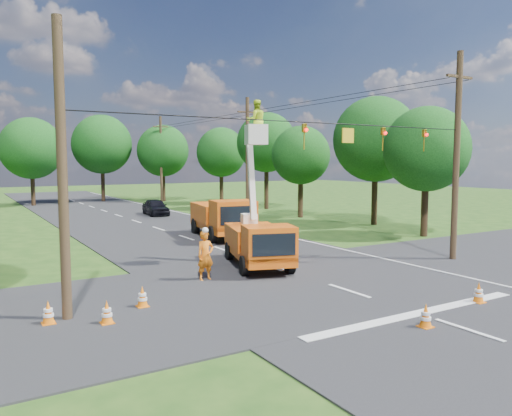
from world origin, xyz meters
TOP-DOWN VIEW (x-y plane):
  - ground at (0.00, 20.00)m, footprint 140.00×140.00m
  - road_main at (0.00, 20.00)m, footprint 12.00×100.00m
  - road_cross at (0.00, 2.00)m, footprint 56.00×10.00m
  - stop_bar at (0.00, -3.20)m, footprint 9.00×0.45m
  - edge_line at (5.60, 20.00)m, footprint 0.12×90.00m
  - bucket_truck at (-0.57, 5.47)m, footprint 3.73×6.03m
  - second_truck at (2.06, 14.03)m, footprint 3.67×7.05m
  - ground_worker at (-3.73, 4.38)m, footprint 0.78×0.55m
  - distant_car at (3.04, 28.97)m, footprint 2.16×4.47m
  - traffic_cone_0 at (-0.81, -4.17)m, footprint 0.38×0.38m
  - traffic_cone_1 at (2.77, -3.38)m, footprint 0.38×0.38m
  - traffic_cone_2 at (1.61, 7.59)m, footprint 0.38×0.38m
  - traffic_cone_3 at (2.69, 10.82)m, footprint 0.38×0.38m
  - traffic_cone_4 at (-7.14, 2.03)m, footprint 0.38×0.38m
  - traffic_cone_5 at (-8.59, 0.92)m, footprint 0.38×0.38m
  - traffic_cone_6 at (-10.07, 1.79)m, footprint 0.38×0.38m
  - traffic_cone_7 at (3.09, 16.41)m, footprint 0.38×0.38m
  - pole_right_near at (8.50, 2.00)m, footprint 1.80×0.30m
  - pole_right_mid at (8.50, 22.00)m, footprint 1.80×0.30m
  - pole_right_far at (8.50, 42.00)m, footprint 1.80×0.30m
  - pole_left at (-9.50, 2.00)m, footprint 0.30×0.30m
  - signal_span at (2.23, 1.99)m, footprint 18.00×0.29m
  - tree_right_a at (13.50, 8.00)m, footprint 5.40×5.40m
  - tree_right_b at (15.00, 14.00)m, footprint 6.40×6.40m
  - tree_right_c at (13.20, 21.00)m, footprint 5.00×5.00m
  - tree_right_d at (14.80, 29.00)m, footprint 6.00×6.00m
  - tree_right_e at (13.80, 37.00)m, footprint 5.60×5.60m
  - tree_far_a at (-5.00, 45.00)m, footprint 6.60×6.60m
  - tree_far_b at (3.00, 47.00)m, footprint 7.00×7.00m
  - tree_far_c at (9.50, 44.00)m, footprint 6.20×6.20m

SIDE VIEW (x-z plane):
  - ground at x=0.00m, z-range 0.00..0.00m
  - road_main at x=0.00m, z-range -0.03..0.03m
  - road_cross at x=0.00m, z-range -0.04..0.04m
  - stop_bar at x=0.00m, z-range -0.01..0.01m
  - edge_line at x=5.60m, z-range -0.01..0.01m
  - traffic_cone_0 at x=-0.81m, z-range 0.00..0.71m
  - traffic_cone_1 at x=2.77m, z-range 0.00..0.71m
  - traffic_cone_2 at x=1.61m, z-range 0.00..0.71m
  - traffic_cone_3 at x=2.69m, z-range 0.00..0.71m
  - traffic_cone_4 at x=-7.14m, z-range 0.00..0.71m
  - traffic_cone_5 at x=-8.59m, z-range 0.00..0.71m
  - traffic_cone_6 at x=-10.07m, z-range 0.00..0.71m
  - traffic_cone_7 at x=3.09m, z-range 0.00..0.71m
  - distant_car at x=3.04m, z-range 0.00..1.47m
  - ground_worker at x=-3.73m, z-range 0.00..2.02m
  - second_truck at x=2.06m, z-range 0.05..2.57m
  - bucket_truck at x=-0.57m, z-range -2.12..5.45m
  - pole_left at x=-9.50m, z-range 0.00..9.00m
  - pole_right_near at x=8.50m, z-range 0.11..10.11m
  - pole_right_mid at x=8.50m, z-range 0.11..10.11m
  - pole_right_far at x=8.50m, z-range 0.11..10.11m
  - tree_right_c at x=13.20m, z-range 1.40..9.23m
  - tree_right_a at x=13.50m, z-range 1.42..9.70m
  - tree_right_e at x=13.80m, z-range 1.50..10.12m
  - signal_span at x=2.23m, z-range 5.34..6.41m
  - tree_far_c at x=9.50m, z-range 1.47..10.65m
  - tree_far_a at x=-5.00m, z-range 1.44..10.94m
  - tree_right_b at x=15.00m, z-range 1.61..11.26m
  - tree_right_d at x=14.80m, z-range 1.83..11.53m
  - tree_far_b at x=3.00m, z-range 1.65..11.97m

